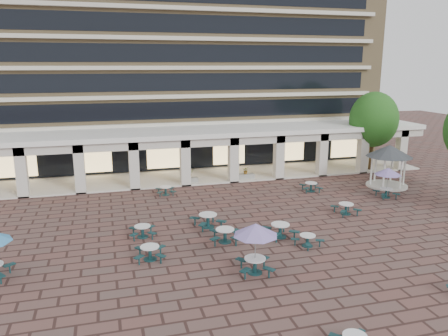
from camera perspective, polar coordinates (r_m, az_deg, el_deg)
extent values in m
plane|color=brown|center=(26.35, 4.54, -8.94)|extent=(120.00, 120.00, 0.00)
cube|color=#9A8157|center=(49.13, -5.67, 14.48)|extent=(40.00, 15.00, 22.00)
cube|color=beige|center=(41.86, -3.64, 5.81)|extent=(36.80, 0.50, 0.35)
cube|color=black|center=(41.94, -3.73, 7.61)|extent=(35.20, 0.05, 1.60)
cube|color=beige|center=(41.60, -3.70, 9.36)|extent=(36.80, 0.50, 0.35)
cube|color=black|center=(41.76, -3.79, 11.16)|extent=(35.20, 0.05, 1.60)
cube|color=beige|center=(41.50, -3.75, 12.94)|extent=(36.80, 0.50, 0.35)
cube|color=black|center=(41.74, -3.85, 14.73)|extent=(35.20, 0.05, 1.60)
cube|color=beige|center=(41.57, -3.81, 16.53)|extent=(36.80, 0.50, 0.35)
cube|color=black|center=(41.89, -3.90, 18.29)|extent=(35.20, 0.05, 1.60)
cube|color=beige|center=(41.80, -3.87, 20.09)|extent=(36.80, 0.50, 0.35)
cube|color=white|center=(39.24, -2.81, 4.87)|extent=(42.00, 6.60, 0.40)
cube|color=beige|center=(36.57, -1.82, 3.54)|extent=(42.00, 0.30, 0.90)
cube|color=black|center=(42.25, -3.58, 2.17)|extent=(38.00, 0.15, 3.20)
cube|color=beige|center=(40.06, -2.74, -1.00)|extent=(42.00, 6.00, 0.12)
cube|color=beige|center=(36.73, -24.92, -0.46)|extent=(0.80, 0.80, 4.00)
cube|color=beige|center=(36.24, -18.34, -0.05)|extent=(0.80, 0.80, 4.00)
cube|color=beige|center=(36.24, -11.68, 0.36)|extent=(0.80, 0.80, 4.00)
cube|color=beige|center=(36.73, -5.10, 0.75)|extent=(0.80, 0.80, 4.00)
cube|color=beige|center=(37.68, 1.23, 1.13)|extent=(0.80, 0.80, 4.00)
cube|color=beige|center=(39.08, 7.17, 1.47)|extent=(0.80, 0.80, 4.00)
cube|color=beige|center=(40.86, 12.66, 1.77)|extent=(0.80, 0.80, 4.00)
cube|color=beige|center=(42.98, 17.65, 2.02)|extent=(0.80, 0.80, 4.00)
cube|color=beige|center=(45.40, 22.13, 2.24)|extent=(0.80, 0.80, 4.00)
cube|color=#FFD88C|center=(41.99, -25.42, 0.53)|extent=(3.20, 0.08, 2.40)
cube|color=#FFD88C|center=(41.31, -16.67, 1.09)|extent=(3.20, 0.08, 2.40)
cube|color=#FFD88C|center=(41.63, -7.84, 1.62)|extent=(3.20, 0.08, 2.40)
cube|color=#FFD88C|center=(42.90, 0.66, 2.09)|extent=(3.20, 0.08, 2.40)
cube|color=#FFD88C|center=(45.06, 8.51, 2.49)|extent=(3.20, 0.08, 2.40)
cube|color=#FFD88C|center=(47.98, 15.53, 2.81)|extent=(3.20, 0.08, 2.40)
cylinder|color=#143D3E|center=(23.72, -9.61, -11.66)|extent=(0.70, 0.70, 0.04)
cylinder|color=#143D3E|center=(23.59, -9.64, -10.99)|extent=(0.18, 0.18, 0.66)
cylinder|color=silver|center=(23.44, -9.68, -10.10)|extent=(0.99, 0.99, 0.05)
cube|color=#143D3E|center=(24.04, -8.31, -10.17)|extent=(0.60, 0.56, 0.05)
cylinder|color=#143D3E|center=(24.14, -8.29, -10.67)|extent=(0.08, 0.08, 0.42)
cube|color=#143D3E|center=(24.07, -10.96, -10.25)|extent=(0.56, 0.60, 0.05)
cylinder|color=#143D3E|center=(24.16, -10.93, -10.75)|extent=(0.08, 0.08, 0.42)
cube|color=#143D3E|center=(23.07, -11.06, -11.33)|extent=(0.60, 0.56, 0.05)
cylinder|color=#143D3E|center=(23.17, -11.03, -11.85)|extent=(0.08, 0.08, 0.42)
cube|color=#143D3E|center=(23.04, -8.28, -11.25)|extent=(0.56, 0.60, 0.05)
cylinder|color=#143D3E|center=(23.14, -8.26, -11.77)|extent=(0.08, 0.08, 0.42)
cylinder|color=silver|center=(17.14, 16.75, -20.28)|extent=(0.88, 0.88, 0.04)
cube|color=#143D3E|center=(17.83, 17.38, -19.86)|extent=(0.53, 0.50, 0.04)
cube|color=#143D3E|center=(17.43, 14.40, -20.49)|extent=(0.50, 0.53, 0.04)
cylinder|color=#143D3E|center=(25.45, 10.82, -9.94)|extent=(0.62, 0.62, 0.04)
cylinder|color=#143D3E|center=(25.34, 10.84, -9.37)|extent=(0.16, 0.16, 0.58)
cylinder|color=silver|center=(25.21, 10.88, -8.63)|extent=(0.88, 0.88, 0.04)
cube|color=#143D3E|center=(25.94, 10.77, -8.59)|extent=(0.41, 0.54, 0.04)
cylinder|color=#143D3E|center=(26.02, 10.75, -9.00)|extent=(0.07, 0.07, 0.37)
cube|color=#143D3E|center=(25.27, 9.28, -9.13)|extent=(0.54, 0.41, 0.04)
cylinder|color=#143D3E|center=(25.34, 9.26, -9.56)|extent=(0.07, 0.07, 0.37)
cube|color=#143D3E|center=(24.67, 10.94, -9.77)|extent=(0.41, 0.54, 0.04)
cylinder|color=#143D3E|center=(24.75, 10.92, -10.21)|extent=(0.07, 0.07, 0.37)
cube|color=#143D3E|center=(25.36, 12.42, -9.19)|extent=(0.54, 0.41, 0.04)
cylinder|color=#143D3E|center=(25.44, 12.40, -9.61)|extent=(0.07, 0.07, 0.37)
cube|color=#143D3E|center=(24.25, -26.25, -11.26)|extent=(0.61, 0.55, 0.05)
cylinder|color=#143D3E|center=(24.34, -26.19, -11.76)|extent=(0.08, 0.08, 0.42)
cube|color=#143D3E|center=(23.31, -27.20, -12.36)|extent=(0.55, 0.61, 0.05)
cylinder|color=#143D3E|center=(23.41, -27.14, -12.88)|extent=(0.08, 0.08, 0.42)
cylinder|color=#143D3E|center=(25.52, 0.14, -9.61)|extent=(0.75, 0.75, 0.04)
cylinder|color=#143D3E|center=(25.39, 0.14, -8.91)|extent=(0.19, 0.19, 0.71)
cylinder|color=silver|center=(25.23, 0.14, -8.01)|extent=(1.07, 1.07, 0.05)
cube|color=#143D3E|center=(25.93, 1.40, -8.16)|extent=(0.66, 0.57, 0.05)
cylinder|color=#143D3E|center=(26.02, 1.40, -8.66)|extent=(0.09, 0.09, 0.45)
cube|color=#143D3E|center=(25.88, -1.24, -8.19)|extent=(0.57, 0.66, 0.05)
cylinder|color=#143D3E|center=(25.98, -1.24, -8.70)|extent=(0.09, 0.09, 0.45)
cube|color=#143D3E|center=(24.79, -1.19, -9.20)|extent=(0.66, 0.57, 0.05)
cylinder|color=#143D3E|center=(24.88, -1.19, -9.72)|extent=(0.09, 0.09, 0.45)
cube|color=#143D3E|center=(24.83, 1.57, -9.16)|extent=(0.57, 0.66, 0.05)
cylinder|color=#143D3E|center=(24.93, 1.57, -9.68)|extent=(0.09, 0.09, 0.45)
cylinder|color=#143D3E|center=(22.10, 4.05, -13.45)|extent=(0.74, 0.74, 0.04)
cylinder|color=#143D3E|center=(21.96, 4.06, -12.69)|extent=(0.19, 0.19, 0.69)
cylinder|color=silver|center=(21.78, 4.08, -11.70)|extent=(1.05, 1.05, 0.05)
cube|color=#143D3E|center=(22.53, 5.27, -11.69)|extent=(0.64, 0.58, 0.05)
cylinder|color=#143D3E|center=(22.63, 5.25, -12.24)|extent=(0.08, 0.08, 0.44)
cube|color=#143D3E|center=(22.33, 2.29, -11.87)|extent=(0.58, 0.64, 0.05)
cylinder|color=#143D3E|center=(22.44, 2.28, -12.43)|extent=(0.08, 0.08, 0.44)
cube|color=#143D3E|center=(21.30, 2.78, -13.19)|extent=(0.64, 0.58, 0.05)
cylinder|color=#143D3E|center=(21.41, 2.78, -13.77)|extent=(0.08, 0.08, 0.44)
cube|color=#143D3E|center=(21.51, 5.92, -12.98)|extent=(0.58, 0.64, 0.05)
cylinder|color=#143D3E|center=(21.62, 5.90, -13.55)|extent=(0.08, 0.08, 0.44)
cylinder|color=gray|center=(21.57, 4.10, -10.51)|extent=(0.05, 0.05, 2.52)
cone|color=#816CB4|center=(21.19, 4.15, -8.04)|extent=(2.21, 2.21, 0.58)
cylinder|color=#143D3E|center=(31.19, 15.60, -5.78)|extent=(0.70, 0.70, 0.04)
cylinder|color=#143D3E|center=(31.09, 15.63, -5.24)|extent=(0.18, 0.18, 0.66)
cylinder|color=silver|center=(30.97, 15.68, -4.54)|extent=(1.00, 1.00, 0.05)
cube|color=#143D3E|center=(31.78, 15.97, -4.65)|extent=(0.58, 0.59, 0.05)
cylinder|color=#143D3E|center=(31.85, 15.94, -5.04)|extent=(0.08, 0.08, 0.42)
cube|color=#143D3E|center=(31.22, 14.25, -4.86)|extent=(0.59, 0.58, 0.05)
cylinder|color=#143D3E|center=(31.29, 14.23, -5.26)|extent=(0.08, 0.08, 0.42)
cube|color=#143D3E|center=(30.34, 15.30, -5.47)|extent=(0.58, 0.59, 0.05)
cylinder|color=#143D3E|center=(30.41, 15.28, -5.88)|extent=(0.08, 0.08, 0.42)
cube|color=#143D3E|center=(30.91, 17.05, -5.23)|extent=(0.59, 0.58, 0.05)
cylinder|color=#143D3E|center=(30.98, 17.02, -5.63)|extent=(0.08, 0.08, 0.42)
cylinder|color=#143D3E|center=(26.65, -10.55, -8.83)|extent=(0.66, 0.66, 0.04)
cylinder|color=#143D3E|center=(26.54, -10.58, -8.24)|extent=(0.17, 0.17, 0.63)
cylinder|color=silver|center=(26.41, -10.62, -7.47)|extent=(0.95, 0.95, 0.05)
cube|color=#143D3E|center=(27.01, -9.53, -7.56)|extent=(0.56, 0.55, 0.05)
cylinder|color=#143D3E|center=(27.09, -9.52, -8.00)|extent=(0.08, 0.08, 0.40)
cube|color=#143D3E|center=(26.98, -11.77, -7.69)|extent=(0.55, 0.56, 0.05)
cylinder|color=#143D3E|center=(27.06, -11.75, -8.13)|extent=(0.08, 0.08, 0.40)
cube|color=#143D3E|center=(26.00, -11.69, -8.51)|extent=(0.56, 0.55, 0.05)
cylinder|color=#143D3E|center=(26.08, -11.67, -8.95)|extent=(0.08, 0.08, 0.40)
cube|color=#143D3E|center=(26.04, -9.37, -8.37)|extent=(0.55, 0.56, 0.05)
cylinder|color=#143D3E|center=(26.12, -9.35, -8.82)|extent=(0.08, 0.08, 0.40)
cylinder|color=#143D3E|center=(27.76, -2.11, -7.67)|extent=(0.80, 0.80, 0.05)
cylinder|color=#143D3E|center=(27.64, -2.11, -6.98)|extent=(0.21, 0.21, 0.75)
cylinder|color=silver|center=(27.49, -2.12, -6.09)|extent=(1.14, 1.14, 0.06)
cube|color=#143D3E|center=(28.38, -1.45, -6.16)|extent=(0.62, 0.70, 0.06)
cylinder|color=#143D3E|center=(28.46, -1.45, -6.66)|extent=(0.09, 0.09, 0.48)
cube|color=#143D3E|center=(27.92, -3.82, -6.52)|extent=(0.70, 0.62, 0.06)
cylinder|color=#143D3E|center=(28.01, -3.81, -7.02)|extent=(0.09, 0.09, 0.48)
cube|color=#143D3E|center=(26.83, -2.82, -7.35)|extent=(0.62, 0.70, 0.06)
cylinder|color=#143D3E|center=(26.92, -2.81, -7.87)|extent=(0.09, 0.09, 0.48)
cube|color=#143D3E|center=(27.30, -0.37, -6.96)|extent=(0.70, 0.62, 0.06)
cylinder|color=#143D3E|center=(27.39, -0.37, -7.47)|extent=(0.09, 0.09, 0.48)
cylinder|color=#143D3E|center=(26.42, 7.32, -8.89)|extent=(0.77, 0.77, 0.04)
cylinder|color=#143D3E|center=(26.30, 7.35, -8.21)|extent=(0.20, 0.20, 0.72)
cylinder|color=silver|center=(26.14, 7.37, -7.32)|extent=(1.09, 1.09, 0.05)
cube|color=#143D3E|center=(27.03, 7.82, -7.35)|extent=(0.61, 0.66, 0.05)
cylinder|color=#143D3E|center=(27.12, 7.80, -7.84)|extent=(0.09, 0.09, 0.46)
cube|color=#143D3E|center=(26.46, 5.55, -7.74)|extent=(0.66, 0.61, 0.05)
cylinder|color=#143D3E|center=(26.55, 5.54, -8.25)|extent=(0.09, 0.09, 0.46)
cube|color=#143D3E|center=(25.48, 6.86, -8.62)|extent=(0.61, 0.66, 0.05)
cylinder|color=#143D3E|center=(25.58, 6.85, -9.15)|extent=(0.09, 0.09, 0.46)
cube|color=#143D3E|center=(26.07, 9.18, -8.18)|extent=(0.66, 0.61, 0.05)
cylinder|color=#143D3E|center=(26.17, 9.16, -8.70)|extent=(0.09, 0.09, 0.46)
cylinder|color=#143D3E|center=(35.93, 20.38, -3.60)|extent=(0.67, 0.67, 0.04)
cylinder|color=#143D3E|center=(35.84, 20.42, -3.14)|extent=(0.17, 0.17, 0.64)
cylinder|color=silver|center=(35.74, 20.47, -2.55)|extent=(0.96, 0.96, 0.05)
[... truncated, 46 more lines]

